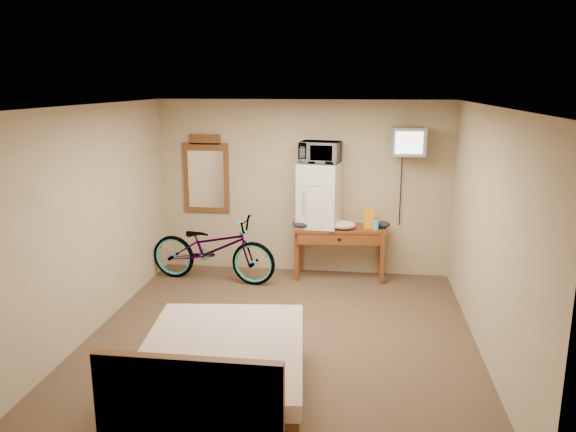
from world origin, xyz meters
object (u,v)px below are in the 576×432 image
Objects in this scene: crt_television at (408,141)px; wall_mirror at (206,175)px; mini_fridge at (320,195)px; bed at (220,373)px; desk at (340,236)px; bicycle at (213,248)px; blue_cup at (376,225)px; microwave at (320,152)px.

wall_mirror is (-2.86, 0.25, -0.55)m from crt_television.
bed is at bearing -99.64° from mini_fridge.
crt_television is at bearing 1.36° from desk.
bicycle is (0.23, -0.60, -0.93)m from wall_mirror.
wall_mirror is (-1.68, 0.21, 0.21)m from mini_fridge.
wall_mirror is at bearing 172.08° from blue_cup.
bed is (-0.59, -3.45, -0.90)m from mini_fridge.
crt_television reaches higher than mini_fridge.
desk is 0.65m from mini_fridge.
bed is (-0.88, -3.39, -0.32)m from desk.
crt_television is at bearing -1.93° from mini_fridge.
crt_television reaches higher than desk.
microwave reaches higher than bed.
microwave is 1.27m from blue_cup.
bed is at bearing -104.61° from desk.
microwave is 4.11× the size of blue_cup.
bicycle is (-1.46, -0.39, -1.32)m from microwave.
blue_cup is 0.11× the size of wall_mirror.
bed is at bearing -117.33° from crt_television.
blue_cup is 0.07× the size of bed.
microwave is at bearing -67.68° from bicycle.
bicycle is at bearing -173.58° from blue_cup.
blue_cup is at bearing 0.66° from microwave.
blue_cup is 1.21m from crt_television.
wall_mirror is at bearing 106.73° from bed.
crt_television is (1.17, -0.04, 0.16)m from microwave.
microwave is 1.74m from wall_mirror.
blue_cup is at bearing -8.44° from desk.
crt_television reaches higher than bicycle.
crt_television reaches higher than blue_cup.
blue_cup is 3.62m from bed.
microwave reaches higher than blue_cup.
mini_fridge is at bearing -67.68° from bicycle.
mini_fridge is at bearing 168.48° from desk.
crt_television reaches higher than wall_mirror.
wall_mirror is 0.57× the size of bed.
bed is (1.10, -3.66, -1.11)m from wall_mirror.
desk is at bearing 75.39° from bed.
desk is 1.79m from bicycle.
wall_mirror reaches higher than mini_fridge.
microwave is 0.93× the size of crt_television.
wall_mirror reaches higher than desk.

